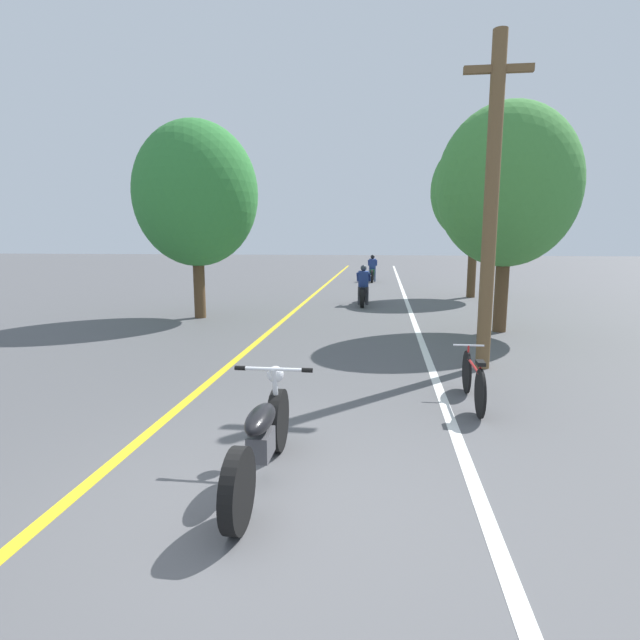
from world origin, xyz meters
The scene contains 11 objects.
ground_plane centered at (0.00, 0.00, 0.00)m, with size 120.00×120.00×0.00m, color #515154.
lane_stripe_center centered at (-1.70, 12.36, 0.00)m, with size 0.14×48.00×0.01m, color yellow.
lane_stripe_edge centered at (1.90, 12.36, 0.00)m, with size 0.14×48.00×0.01m, color white.
utility_pole centered at (2.80, 4.97, 2.87)m, with size 1.10×0.24×5.57m.
roadside_tree_right_near centered at (3.89, 8.56, 3.47)m, with size 3.30×2.97×5.38m.
roadside_tree_right_far centered at (4.40, 15.71, 3.98)m, with size 3.30×2.97×5.90m.
roadside_tree_left centered at (-4.16, 9.71, 3.45)m, with size 3.45×3.11×5.45m.
motorcycle_foreground centered at (-0.08, 0.40, 0.43)m, with size 0.81×2.20×0.98m.
motorcycle_rider_lead centered at (0.38, 13.10, 0.51)m, with size 0.50×2.12×1.35m.
motorcycle_rider_far centered at (0.50, 22.20, 0.52)m, with size 0.50×2.14×1.38m.
bicycle_parked centered at (2.28, 2.92, 0.35)m, with size 0.44×1.68×0.75m.
Camera 1 is at (1.01, -3.92, 2.29)m, focal length 28.00 mm.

